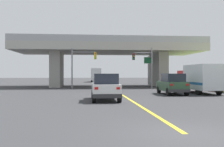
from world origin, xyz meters
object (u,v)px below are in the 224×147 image
object	(u,v)px
semi_truck_distant	(96,75)
traffic_signal_farside	(81,62)
suv_lead	(105,87)
box_truck	(200,78)
highway_sign	(148,65)
suv_crossing	(172,84)
traffic_signal_nearside	(145,63)

from	to	relation	value
semi_truck_distant	traffic_signal_farside	bearing A→B (deg)	-96.16
suv_lead	traffic_signal_farside	size ratio (longest dim) A/B	0.82
traffic_signal_farside	box_truck	bearing A→B (deg)	-37.11
box_truck	highway_sign	world-z (taller)	highway_sign
suv_lead	highway_sign	bearing A→B (deg)	67.48
suv_crossing	traffic_signal_farside	distance (m)	14.18
traffic_signal_nearside	semi_truck_distant	size ratio (longest dim) A/B	0.84
suv_lead	semi_truck_distant	world-z (taller)	semi_truck_distant
semi_truck_distant	highway_sign	bearing A→B (deg)	-72.61
traffic_signal_farside	suv_lead	bearing A→B (deg)	-81.65
box_truck	traffic_signal_farside	distance (m)	15.66
suv_lead	traffic_signal_farside	distance (m)	15.72
traffic_signal_farside	traffic_signal_nearside	bearing A→B (deg)	-5.97
traffic_signal_nearside	traffic_signal_farside	bearing A→B (deg)	174.03
suv_crossing	traffic_signal_farside	world-z (taller)	traffic_signal_farside
suv_crossing	traffic_signal_nearside	world-z (taller)	traffic_signal_nearside
suv_lead	traffic_signal_nearside	distance (m)	15.98
suv_lead	box_truck	bearing A→B (deg)	30.53
traffic_signal_farside	suv_crossing	bearing A→B (deg)	-49.51
traffic_signal_nearside	semi_truck_distant	world-z (taller)	traffic_signal_nearside
suv_crossing	highway_sign	size ratio (longest dim) A/B	0.94
box_truck	traffic_signal_nearside	world-z (taller)	traffic_signal_nearside
suv_lead	box_truck	size ratio (longest dim) A/B	0.66
traffic_signal_nearside	traffic_signal_farside	world-z (taller)	traffic_signal_nearside
suv_crossing	highway_sign	distance (m)	14.54
highway_sign	semi_truck_distant	size ratio (longest dim) A/B	0.72
traffic_signal_nearside	semi_truck_distant	bearing A→B (deg)	101.66
suv_crossing	box_truck	size ratio (longest dim) A/B	0.65
traffic_signal_farside	semi_truck_distant	size ratio (longest dim) A/B	0.83
traffic_signal_nearside	suv_crossing	bearing A→B (deg)	-87.42
suv_crossing	highway_sign	bearing A→B (deg)	86.46
box_truck	highway_sign	size ratio (longest dim) A/B	1.45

